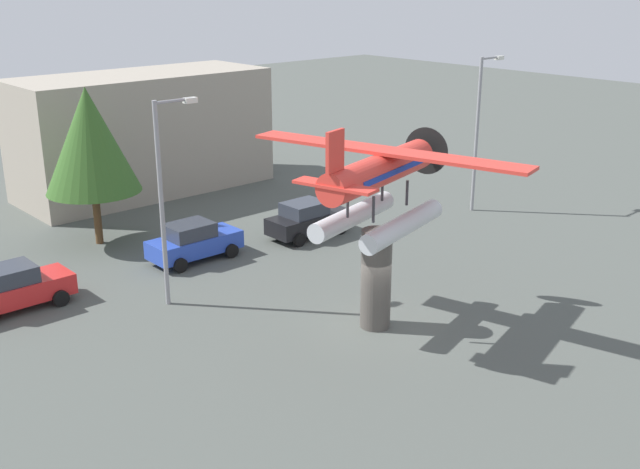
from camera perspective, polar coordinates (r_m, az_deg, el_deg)
The scene contains 10 objects.
ground_plane at distance 28.14m, azimuth 4.12°, elevation -6.83°, with size 140.00×140.00×0.00m, color #4C514C.
display_pedestal at distance 27.39m, azimuth 4.21°, elevation -3.34°, with size 1.10×1.10×3.70m, color #4C4742.
floatplane_monument at distance 26.37m, azimuth 4.54°, elevation 3.84°, with size 7.18×10.34×4.00m.
car_near_red at distance 31.32m, azimuth -21.95°, elevation -3.71°, with size 4.20×2.02×1.76m.
car_mid_blue at distance 34.50m, azimuth -9.44°, elevation -0.50°, with size 4.20×2.02×1.76m.
car_far_black at distance 37.16m, azimuth -0.96°, elevation 1.19°, with size 4.20×2.02×1.76m.
streetlight_primary at distance 29.01m, azimuth -11.51°, elevation 3.34°, with size 1.84×0.28×7.92m.
streetlight_secondary at distance 41.38m, azimuth 11.85°, elevation 8.13°, with size 1.84×0.28×8.19m.
storefront_building at distance 45.86m, azimuth -13.05°, elevation 7.41°, with size 14.46×5.85×6.85m, color #9E9384.
tree_east at distance 36.64m, azimuth -16.85°, elevation 6.76°, with size 4.38×4.38×7.43m.
Camera 1 is at (-18.41, -17.43, 12.21)m, focal length 42.78 mm.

